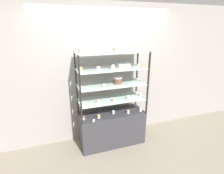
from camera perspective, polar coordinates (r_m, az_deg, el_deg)
The scene contains 35 objects.
ground_plane at distance 3.64m, azimuth 0.00°, elevation -17.49°, with size 20.00×20.00×0.00m, color gray.
back_wall at distance 3.40m, azimuth -2.06°, elevation 4.24°, with size 8.00×0.05×2.60m.
display_base at distance 3.46m, azimuth 0.00°, elevation -13.17°, with size 1.21×0.46×0.65m.
display_riser_lower at distance 3.18m, azimuth 0.00°, elevation -4.16°, with size 1.21×0.46×0.28m.
display_riser_middle at distance 3.09m, azimuth 0.00°, elevation 0.68°, with size 1.21×0.46×0.28m.
display_riser_upper at distance 3.01m, azimuth 0.00°, elevation 5.80°, with size 1.21×0.46×0.28m.
display_riser_top at distance 2.96m, azimuth 0.00°, elevation 11.14°, with size 1.21×0.46×0.28m.
layer_cake_centerpiece at distance 3.09m, azimuth 1.85°, elevation 2.23°, with size 0.16×0.16×0.12m.
sheet_cake_frosted at distance 3.11m, azimuth 3.82°, elevation 7.10°, with size 0.21×0.13×0.06m.
cupcake_0 at distance 3.11m, azimuth -9.32°, elevation -9.83°, with size 0.06×0.06×0.07m.
cupcake_1 at distance 3.12m, azimuth -4.36°, elevation -9.49°, with size 0.06×0.06×0.07m.
cupcake_2 at distance 3.25m, azimuth 0.43°, elevation -8.18°, with size 0.06×0.06×0.07m.
cupcake_3 at distance 3.28m, azimuth 5.27°, elevation -7.99°, with size 0.06×0.06×0.07m.
cupcake_4 at distance 3.39m, azimuth 9.27°, elevation -7.28°, with size 0.06×0.06×0.07m.
price_tag_0 at distance 3.01m, azimuth -5.97°, elevation -10.85°, with size 0.04×0.00×0.04m.
cupcake_5 at distance 2.94m, azimuth -9.74°, elevation -5.38°, with size 0.06×0.06×0.07m.
cupcake_6 at distance 3.02m, azimuth -4.61°, elevation -4.52°, with size 0.06×0.06×0.07m.
cupcake_7 at distance 3.06m, azimuth 0.58°, elevation -4.10°, with size 0.06×0.06×0.07m.
cupcake_8 at distance 3.18m, azimuth 5.29°, elevation -3.29°, with size 0.06×0.06×0.07m.
cupcake_9 at distance 3.32m, azimuth 9.31°, elevation -2.50°, with size 0.06×0.06×0.07m.
price_tag_1 at distance 2.98m, azimuth 1.13°, elevation -4.99°, with size 0.04×0.00×0.04m.
cupcake_10 at distance 2.84m, azimuth -10.12°, elevation -0.24°, with size 0.05×0.05×0.06m.
cupcake_11 at distance 2.92m, azimuth -2.70°, elevation 0.56°, with size 0.05×0.05×0.06m.
cupcake_12 at distance 3.24m, azimuth 9.61°, elevation 2.18°, with size 0.05×0.05×0.06m.
price_tag_2 at distance 3.01m, azimuth 7.54°, elevation 0.86°, with size 0.04×0.00×0.04m.
cupcake_13 at distance 2.82m, azimuth -10.17°, elevation 5.68°, with size 0.07×0.07×0.07m.
cupcake_14 at distance 2.84m, azimuth -4.46°, elevation 6.05°, with size 0.07×0.07×0.07m.
cupcake_15 at distance 2.95m, azimuth 0.22°, elevation 6.59°, with size 0.07×0.07×0.07m.
cupcake_16 at distance 3.13m, azimuth 10.15°, elevation 7.01°, with size 0.07×0.07×0.07m.
price_tag_3 at distance 2.96m, azimuth 8.39°, elevation 6.15°, with size 0.04×0.00×0.04m.
cupcake_17 at distance 2.75m, azimuth -10.51°, elevation 11.32°, with size 0.05×0.05×0.07m.
cupcake_18 at distance 2.85m, azimuth 0.72°, elevation 11.89°, with size 0.05×0.05×0.07m.
cupcake_19 at distance 3.09m, azimuth 10.33°, elevation 12.14°, with size 0.05×0.05×0.07m.
price_tag_4 at distance 2.68m, azimuth -3.38°, elevation 11.16°, with size 0.04×0.00×0.04m.
donut_glazed at distance 2.93m, azimuth -5.72°, elevation 11.69°, with size 0.12×0.12×0.04m.
Camera 1 is at (-0.95, -2.77, 2.16)m, focal length 28.00 mm.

